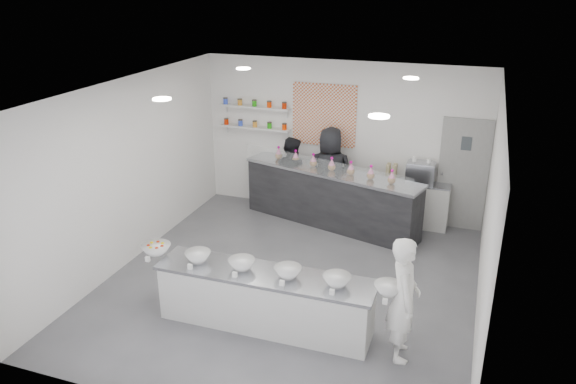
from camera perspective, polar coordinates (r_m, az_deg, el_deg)
The scene contains 26 objects.
floor at distance 8.82m, azimuth 0.24°, elevation -9.19°, with size 6.00×6.00×0.00m, color #515156.
ceiling at distance 7.74m, azimuth 0.27°, elevation 10.31°, with size 6.00×6.00×0.00m, color white.
back_wall at distance 10.89m, azimuth 5.45°, elevation 5.37°, with size 5.50×5.50×0.00m, color white.
left_wall at distance 9.37m, azimuth -15.86°, elevation 1.96°, with size 6.00×6.00×0.00m, color white.
right_wall at distance 7.78m, azimuth 19.79°, elevation -2.53°, with size 6.00×6.00×0.00m, color white.
back_door at distance 10.72m, azimuth 17.33°, elevation 1.67°, with size 0.88×0.04×2.10m, color gray.
pattern_panel at distance 10.84m, azimuth 3.69°, elevation 7.81°, with size 1.25×0.03×1.20m, color #C14713.
jar_shelf_lower at distance 11.30m, azimuth -3.34°, elevation 6.55°, with size 1.45×0.22×0.04m, color silver.
jar_shelf_upper at distance 11.21m, azimuth -3.39°, elevation 8.63°, with size 1.45×0.22×0.04m, color silver.
preserve_jars at distance 11.22m, azimuth -3.41°, elevation 7.91°, with size 1.45×0.10×0.56m, color #C32200, non-canonical shape.
downlight_0 at distance 7.45m, azimuth -12.70°, elevation 9.21°, with size 0.24×0.24×0.02m, color white.
downlight_1 at distance 6.45m, azimuth 9.23°, elevation 7.61°, with size 0.24×0.24×0.02m, color white.
downlight_2 at distance 9.72m, azimuth -4.56°, elevation 12.40°, with size 0.24×0.24×0.02m, color white.
downlight_3 at distance 8.97m, azimuth 12.38°, elevation 11.23°, with size 0.24×0.24×0.02m, color white.
prep_counter at distance 7.65m, azimuth -2.35°, elevation -10.86°, with size 2.96×0.67×0.81m, color silver.
back_bar at distance 10.56m, azimuth 4.36°, elevation -0.61°, with size 3.50×0.64×1.09m, color black.
sneeze_guard at distance 10.07m, azimuth 3.57°, elevation 2.50°, with size 3.46×0.01×0.30m, color white.
espresso_ledge at distance 10.79m, azimuth 12.96°, elevation -1.26°, with size 1.16×0.37×0.86m, color silver.
espresso_machine at distance 10.57m, azimuth 13.31°, elevation 1.87°, with size 0.51×0.35×0.39m, color #93969E.
cup_stacks at distance 10.64m, azimuth 10.45°, elevation 2.01°, with size 0.24×0.24×0.31m, color #C7C280, non-canonical shape.
prep_bowls at distance 7.41m, azimuth -2.41°, elevation -7.75°, with size 3.61×0.46×0.14m, color white, non-canonical shape.
label_cards at distance 7.03m, azimuth -3.95°, elevation -9.87°, with size 3.31×0.04×0.07m, color white, non-canonical shape.
cookie_bags at distance 10.33m, azimuth 4.46°, elevation 2.85°, with size 2.54×0.14×0.26m, color pink, non-canonical shape.
woman_prep at distance 7.04m, azimuth 11.67°, elevation -10.60°, with size 0.59×0.39×1.62m, color white.
staff_left at distance 10.99m, azimuth 0.29°, elevation 1.67°, with size 0.76×0.59×1.56m, color black.
staff_right at distance 10.73m, azimuth 4.29°, elevation 1.84°, with size 0.89×0.58×1.82m, color black.
Camera 1 is at (2.48, -7.18, 4.48)m, focal length 35.00 mm.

